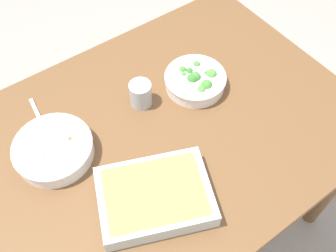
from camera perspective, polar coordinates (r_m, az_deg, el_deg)
ground_plane at (r=1.86m, az=-0.00°, el=-13.31°), size 6.00×6.00×0.00m
dining_table at (r=1.28m, az=-0.00°, el=-2.33°), size 1.20×0.90×0.74m
stew_bowl at (r=1.17m, az=-16.68°, el=-3.33°), size 0.24×0.24×0.06m
broccoli_bowl at (r=1.29m, az=4.13°, el=6.85°), size 0.21×0.21×0.07m
baking_dish at (r=1.04m, az=-1.97°, el=-10.41°), size 0.36×0.32×0.06m
drink_cup at (r=1.23m, az=-4.09°, el=4.67°), size 0.07×0.07×0.08m
spoon_by_stew at (r=1.27m, az=-18.31°, el=0.39°), size 0.04×0.18×0.01m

